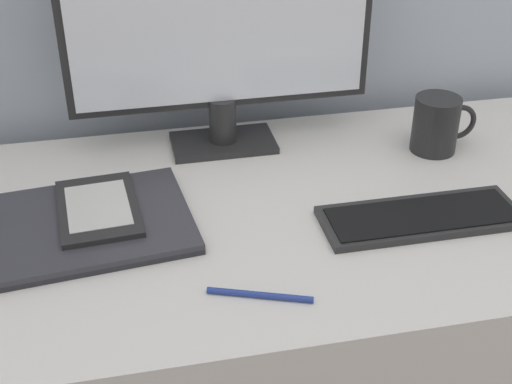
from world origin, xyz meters
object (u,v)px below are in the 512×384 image
(ereader, at_px, (98,208))
(coffee_mug, at_px, (437,124))
(monitor, at_px, (220,29))
(laptop, at_px, (88,224))
(pen, at_px, (260,295))
(keyboard, at_px, (421,217))

(ereader, relative_size, coffee_mug, 1.62)
(monitor, height_order, ereader, monitor)
(laptop, distance_m, pen, 0.31)
(laptop, bearing_deg, monitor, 42.78)
(ereader, bearing_deg, keyboard, -12.26)
(monitor, height_order, pen, monitor)
(laptop, xyz_separation_m, pen, (0.23, -0.21, -0.00))
(monitor, height_order, laptop, monitor)
(ereader, xyz_separation_m, pen, (0.21, -0.24, -0.02))
(ereader, distance_m, pen, 0.32)
(ereader, bearing_deg, monitor, 42.04)
(coffee_mug, bearing_deg, keyboard, -118.36)
(monitor, xyz_separation_m, pen, (-0.03, -0.45, -0.22))
(keyboard, relative_size, ereader, 1.62)
(ereader, height_order, pen, ereader)
(laptop, height_order, coffee_mug, coffee_mug)
(pen, bearing_deg, ereader, 131.15)
(laptop, height_order, ereader, ereader)
(keyboard, xyz_separation_m, coffee_mug, (0.12, 0.22, 0.04))
(keyboard, bearing_deg, pen, -155.73)
(ereader, bearing_deg, laptop, -129.07)
(laptop, bearing_deg, ereader, 50.93)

